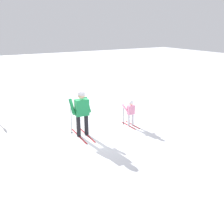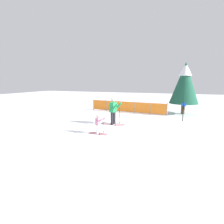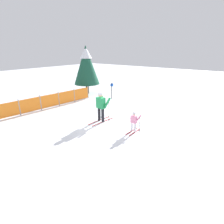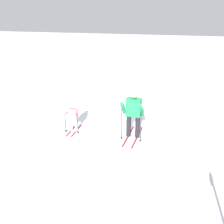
{
  "view_description": "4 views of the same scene",
  "coord_description": "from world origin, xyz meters",
  "views": [
    {
      "loc": [
        -8.59,
        4.3,
        3.91
      ],
      "look_at": [
        0.11,
        -1.01,
        0.7
      ],
      "focal_mm": 45.0,
      "sensor_mm": 36.0,
      "label": 1
    },
    {
      "loc": [
        3.71,
        -9.6,
        2.63
      ],
      "look_at": [
        0.3,
        -0.41,
        0.89
      ],
      "focal_mm": 28.0,
      "sensor_mm": 36.0,
      "label": 2
    },
    {
      "loc": [
        -6.6,
        -5.75,
        3.81
      ],
      "look_at": [
        -0.2,
        -0.77,
        0.86
      ],
      "focal_mm": 28.0,
      "sensor_mm": 36.0,
      "label": 3
    },
    {
      "loc": [
        8.6,
        1.3,
        4.32
      ],
      "look_at": [
        0.15,
        -0.47,
        0.86
      ],
      "focal_mm": 45.0,
      "sensor_mm": 36.0,
      "label": 4
    }
  ],
  "objects": [
    {
      "name": "skier_child",
      "position": [
        0.1,
        -1.87,
        0.61
      ],
      "size": [
        0.98,
        0.52,
        1.04
      ],
      "rotation": [
        0.0,
        0.0,
        -0.04
      ],
      "color": "maroon",
      "rests_on": "ground_plane"
    },
    {
      "name": "skier_adult",
      "position": [
        0.14,
        0.24,
        1.01
      ],
      "size": [
        1.63,
        0.75,
        1.7
      ],
      "rotation": [
        0.0,
        0.0,
        -0.09
      ],
      "color": "maroon",
      "rests_on": "ground_plane"
    },
    {
      "name": "ground_plane",
      "position": [
        0.0,
        0.0,
        0.0
      ],
      "size": [
        60.0,
        60.0,
        0.0
      ],
      "primitive_type": "plane",
      "color": "white"
    }
  ]
}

